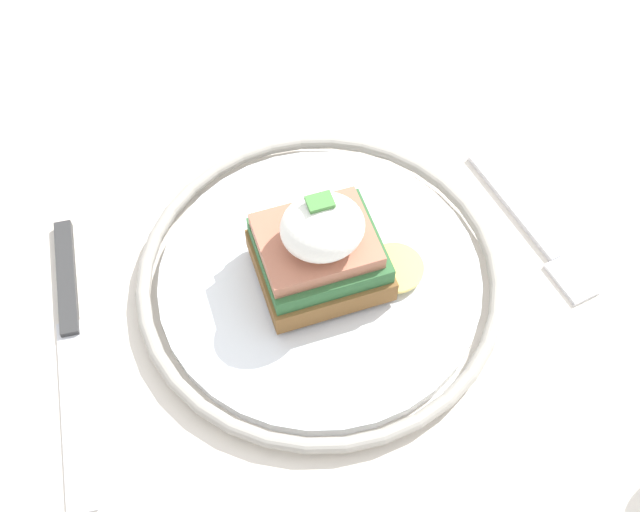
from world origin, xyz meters
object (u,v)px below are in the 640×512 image
Objects in this scene: plate at (320,278)px; knife at (70,330)px; fork at (534,232)px; sandwich at (321,248)px.

knife is at bearing -5.51° from plate.
fork is at bearing 176.96° from plate.
fork is (-0.16, 0.01, -0.01)m from plate.
fork is at bearing 177.45° from sandwich.
knife is (0.17, -0.02, -0.04)m from sandwich.
fork is (-0.16, 0.01, -0.04)m from sandwich.
plate is at bearing 174.49° from knife.
knife is at bearing -5.96° from sandwich.
plate is 1.19× the size of knife.
sandwich is (-0.00, 0.00, 0.04)m from plate.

